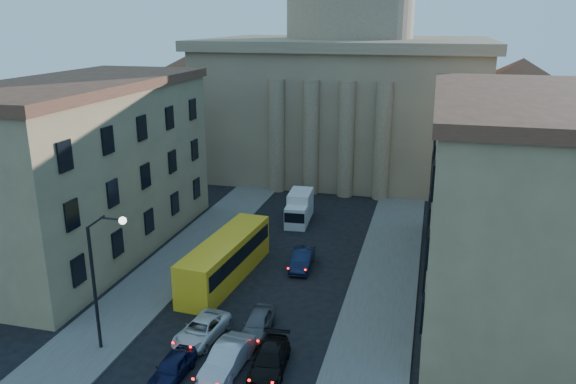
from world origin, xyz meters
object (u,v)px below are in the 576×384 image
Objects in this scene: city_bus at (226,257)px; box_truck at (299,208)px; car_left_near at (173,367)px; car_right_near at (227,359)px; street_lamp at (100,271)px.

city_bus is 2.18× the size of box_truck.
box_truck reaches higher than car_left_near.
city_bus reaches higher than box_truck.
car_left_near is at bearing -95.86° from box_truck.
city_bus reaches higher than car_left_near.
street_lamp is at bearing -176.35° from car_right_near.
city_bus is at bearing 98.31° from car_left_near.
street_lamp reaches higher than box_truck.
street_lamp reaches higher than car_right_near.
car_right_near is at bearing -89.71° from box_truck.
car_left_near is at bearing -148.54° from car_right_near.
city_bus is at bearing 115.34° from car_right_near.
car_left_near is 0.32× the size of city_bus.
box_truck is at bearing 89.33° from car_left_near.
box_truck reaches higher than car_right_near.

